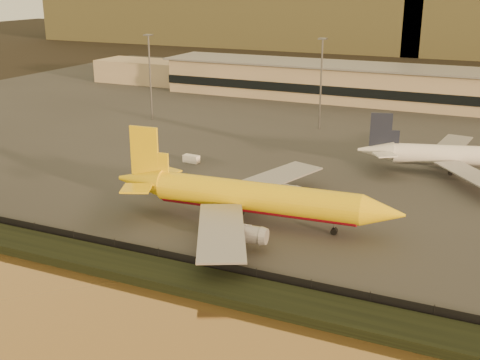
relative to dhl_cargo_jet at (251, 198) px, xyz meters
name	(u,v)px	position (x,y,z in m)	size (l,w,h in m)	color
ground	(232,238)	(-0.45, -7.12, -4.87)	(900.00, 900.00, 0.00)	black
embankment	(180,278)	(-0.45, -24.12, -4.17)	(320.00, 7.00, 1.40)	black
tarmac	(366,121)	(-0.45, 87.88, -4.77)	(320.00, 220.00, 0.20)	#2D2D2D
perimeter_fence	(194,263)	(-0.45, -20.12, -3.57)	(300.00, 0.05, 2.20)	black
terminal_building	(346,83)	(-14.97, 118.43, 1.38)	(202.00, 25.00, 12.60)	tan
apron_light_masts	(410,83)	(14.55, 67.88, 10.83)	(152.20, 12.20, 25.40)	slate
dhl_cargo_jet	(251,198)	(0.00, 0.00, 0.00)	(52.37, 51.16, 15.64)	yellow
white_narrowbody_jet	(462,156)	(30.60, 45.32, -0.80)	(44.40, 42.38, 12.95)	white
gse_vehicle_yellow	(346,200)	(12.62, 16.01, -3.87)	(3.55, 1.60, 1.60)	yellow
gse_vehicle_white	(191,159)	(-27.44, 27.96, -3.81)	(3.81, 1.72, 1.72)	white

